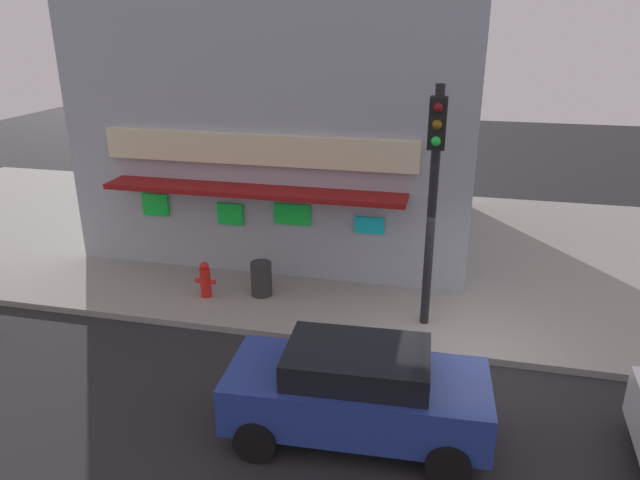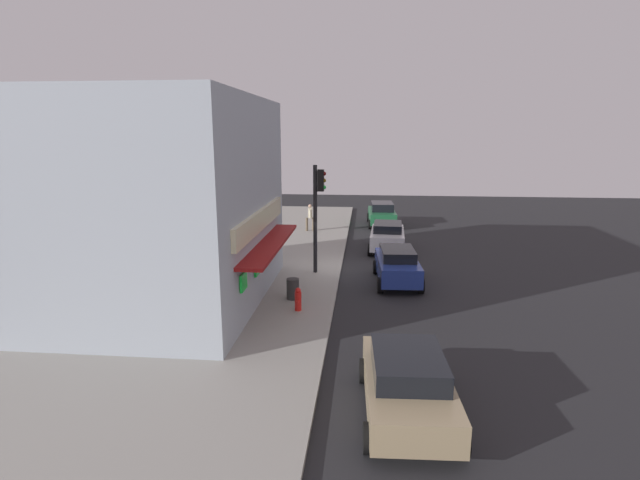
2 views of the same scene
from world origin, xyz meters
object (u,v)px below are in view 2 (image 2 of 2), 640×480
Objects in this scene: pedestrian at (310,216)px; parked_car_tan at (407,383)px; trash_can at (293,289)px; parked_car_white at (387,236)px; fire_hydrant at (298,299)px; parked_car_blue at (397,265)px; traffic_light at (318,204)px; parked_car_green at (382,214)px.

pedestrian is 0.42× the size of parked_car_tan.
trash_can is 9.80m from parked_car_white.
parked_car_blue is at bearing -42.27° from fire_hydrant.
parked_car_tan reaches higher than fire_hydrant.
parked_car_tan is (-7.30, -3.75, 0.25)m from trash_can.
fire_hydrant is 0.49× the size of pedestrian.
traffic_light is at bearing 77.02° from parked_car_blue.
parked_car_green is (17.75, -3.51, 0.27)m from fire_hydrant.
parked_car_white is at bearing -23.87° from trash_can.
fire_hydrant is (-4.96, 0.21, -2.72)m from traffic_light.
parked_car_tan is 16.26m from parked_car_white.
pedestrian is at bearing 47.79° from parked_car_white.
parked_car_blue is at bearing -154.34° from pedestrian.
parked_car_tan is at bearing -152.81° from trash_can.
fire_hydrant is at bearing -175.14° from pedestrian.
parked_car_green is at bearing -0.32° from parked_car_tan.
traffic_light is 5.73× the size of fire_hydrant.
pedestrian reaches higher than trash_can.
parked_car_green reaches higher than fire_hydrant.
fire_hydrant is at bearing 29.04° from parked_car_tan.
parked_car_tan is at bearing 179.68° from parked_car_green.
parked_car_white is at bearing -179.41° from parked_car_green.
fire_hydrant is 14.61m from pedestrian.
trash_can is 0.19× the size of parked_car_tan.
fire_hydrant is 5.60m from parked_car_blue.
pedestrian is 11.55m from parked_car_blue.
traffic_light reaches higher than fire_hydrant.
parked_car_green is (3.20, -4.75, -0.27)m from pedestrian.
pedestrian is at bearing 124.01° from parked_car_green.
fire_hydrant is at bearing 137.73° from parked_car_blue.
parked_car_white reaches higher than parked_car_tan.
parked_car_tan is at bearing -167.39° from pedestrian.
parked_car_white reaches higher than fire_hydrant.
pedestrian reaches higher than parked_car_blue.
parked_car_tan is (-20.63, -4.62, -0.31)m from pedestrian.
parked_car_blue is (-10.41, -5.00, -0.30)m from pedestrian.
traffic_light is 6.68m from parked_car_white.
trash_can is (-3.74, 0.59, -2.74)m from traffic_light.
parked_car_tan is 0.99× the size of parked_car_green.
parked_car_blue is 1.00× the size of parked_car_white.
parked_car_blue is at bearing -178.36° from parked_car_white.
pedestrian reaches higher than parked_car_white.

